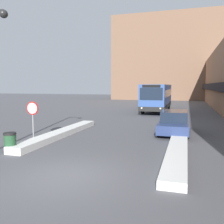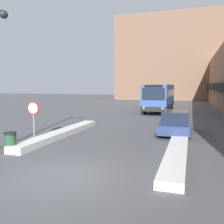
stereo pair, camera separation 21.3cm
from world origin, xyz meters
TOP-DOWN VIEW (x-y plane):
  - ground_plane at (0.00, 0.00)m, footprint 160.00×160.00m
  - building_backdrop_far at (0.00, 51.82)m, footprint 26.00×8.00m
  - snow_bank_left at (-3.60, 6.31)m, footprint 0.90×9.29m
  - snow_bank_right at (3.60, 4.49)m, footprint 0.90×9.53m
  - city_bus at (0.40, 23.80)m, footprint 2.73×11.31m
  - parked_car_front at (3.20, 9.34)m, footprint 1.93×4.84m
  - stop_sign at (-4.47, 4.59)m, footprint 0.76×0.08m
  - trash_bin at (-4.04, 2.10)m, footprint 0.59×0.59m

SIDE VIEW (x-z plane):
  - ground_plane at x=0.00m, z-range 0.00..0.00m
  - snow_bank_right at x=3.60m, z-range 0.00..0.30m
  - snow_bank_left at x=-3.60m, z-range 0.00..0.35m
  - trash_bin at x=-4.04m, z-range 0.00..0.95m
  - parked_car_front at x=3.20m, z-range 0.00..1.50m
  - stop_sign at x=-4.47m, z-range 0.51..2.78m
  - city_bus at x=0.40m, z-range 0.16..3.46m
  - building_backdrop_far at x=0.00m, z-range 0.00..19.01m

